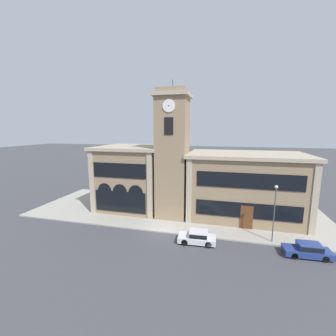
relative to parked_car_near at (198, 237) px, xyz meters
name	(u,v)px	position (x,y,z in m)	size (l,w,h in m)	color
ground_plane	(162,233)	(-4.54, 1.39, -0.74)	(300.00, 300.00, 0.00)	#424247
sidewalk_kerb	(175,211)	(-4.54, 8.98, -0.66)	(43.46, 15.16, 0.15)	#A39E93
clock_tower	(172,155)	(-4.54, 6.98, 8.21)	(4.82, 4.82, 19.00)	#937A5B
town_hall_left_wing	(133,177)	(-11.72, 9.70, 4.25)	(10.34, 10.34, 9.92)	#937A5B
town_hall_right_wing	(245,185)	(5.51, 9.71, 3.89)	(16.07, 10.34, 9.21)	#937A5B
parked_car_near	(198,237)	(0.00, 0.00, 0.00)	(4.20, 2.10, 1.40)	silver
parked_car_mid	(308,250)	(10.94, 0.00, -0.02)	(4.45, 1.95, 1.38)	navy
street_lamp	(275,206)	(8.04, 2.11, 3.58)	(0.36, 0.36, 6.45)	#4C4C51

